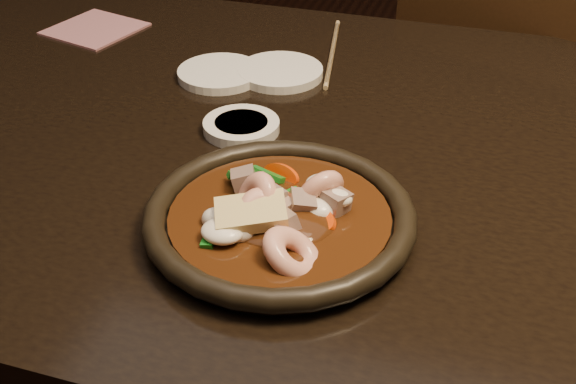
% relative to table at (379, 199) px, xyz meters
% --- Properties ---
extents(table, '(1.60, 0.90, 0.75)m').
position_rel_table_xyz_m(table, '(0.00, 0.00, 0.00)').
color(table, black).
rests_on(table, floor).
extents(chair, '(0.51, 0.51, 0.84)m').
position_rel_table_xyz_m(chair, '(0.14, 0.61, -0.22)').
color(chair, black).
rests_on(chair, floor).
extents(plate, '(0.29, 0.29, 0.03)m').
position_rel_table_xyz_m(plate, '(-0.07, -0.20, 0.09)').
color(plate, black).
rests_on(plate, table).
extents(stirfry, '(0.15, 0.18, 0.06)m').
position_rel_table_xyz_m(stirfry, '(-0.07, -0.20, 0.10)').
color(stirfry, '#331809').
rests_on(stirfry, plate).
extents(soy_dish, '(0.10, 0.10, 0.01)m').
position_rel_table_xyz_m(soy_dish, '(-0.19, -0.01, 0.08)').
color(soy_dish, white).
rests_on(soy_dish, table).
extents(saucer_left, '(0.13, 0.13, 0.01)m').
position_rel_table_xyz_m(saucer_left, '(-0.28, 0.13, 0.08)').
color(saucer_left, white).
rests_on(saucer_left, table).
extents(saucer_right, '(0.13, 0.13, 0.01)m').
position_rel_table_xyz_m(saucer_right, '(-0.19, 0.17, 0.08)').
color(saucer_right, white).
rests_on(saucer_right, table).
extents(chopsticks, '(0.05, 0.26, 0.01)m').
position_rel_table_xyz_m(chopsticks, '(-0.14, 0.27, 0.08)').
color(chopsticks, tan).
rests_on(chopsticks, table).
extents(napkin, '(0.17, 0.17, 0.00)m').
position_rel_table_xyz_m(napkin, '(-0.55, 0.25, 0.08)').
color(napkin, '#9E6166').
rests_on(napkin, table).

